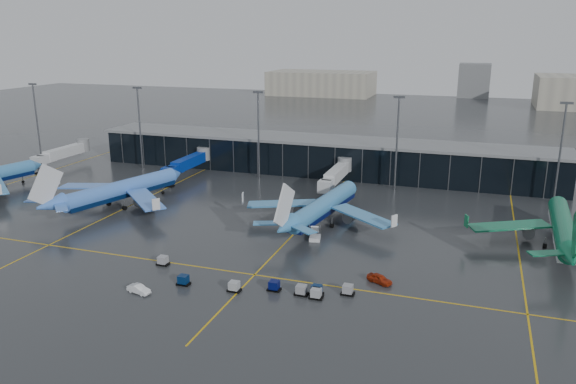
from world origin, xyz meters
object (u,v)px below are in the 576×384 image
(airliner_aer_lingus, at_px, (564,215))
(mobile_airstair, at_px, (315,236))
(service_van_white, at_px, (139,289))
(airliner_arkefly, at_px, (122,179))
(baggage_carts, at_px, (265,285))
(service_van_red, at_px, (380,279))
(airliner_klm_near, at_px, (324,195))

(airliner_aer_lingus, distance_m, mobile_airstair, 49.70)
(service_van_white, bearing_deg, airliner_arkefly, 50.00)
(baggage_carts, xyz_separation_m, service_van_red, (17.81, 8.52, 0.02))
(airliner_arkefly, xyz_separation_m, mobile_airstair, (51.79, -7.63, -6.03))
(service_van_red, height_order, service_van_white, service_van_red)
(baggage_carts, xyz_separation_m, service_van_white, (-19.12, -8.23, -0.05))
(baggage_carts, distance_m, mobile_airstair, 25.12)
(service_van_red, relative_size, service_van_white, 1.07)
(airliner_klm_near, height_order, mobile_airstair, airliner_klm_near)
(service_van_red, xyz_separation_m, service_van_white, (-36.93, -16.75, -0.07))
(airliner_aer_lingus, relative_size, service_van_white, 10.04)
(service_van_white, bearing_deg, airliner_aer_lingus, -43.66)
(service_van_red, bearing_deg, airliner_aer_lingus, -21.13)
(baggage_carts, distance_m, service_van_red, 19.74)
(airliner_arkefly, xyz_separation_m, service_van_red, (68.14, -24.18, -6.02))
(airliner_aer_lingus, xyz_separation_m, mobile_airstair, (-47.81, -12.24, -5.85))
(airliner_arkefly, height_order, mobile_airstair, airliner_arkefly)
(airliner_aer_lingus, bearing_deg, airliner_klm_near, -175.93)
(airliner_klm_near, height_order, service_van_white, airliner_klm_near)
(airliner_arkefly, height_order, airliner_aer_lingus, airliner_arkefly)
(airliner_klm_near, xyz_separation_m, baggage_carts, (-0.26, -36.06, -5.78))
(airliner_arkefly, xyz_separation_m, service_van_white, (31.21, -40.94, -6.10))
(baggage_carts, height_order, service_van_white, baggage_carts)
(airliner_aer_lingus, distance_m, service_van_red, 43.05)
(airliner_klm_near, relative_size, service_van_white, 9.92)
(mobile_airstair, xyz_separation_m, service_van_white, (-20.58, -33.31, -0.06))
(airliner_arkefly, bearing_deg, mobile_airstair, 8.13)
(airliner_aer_lingus, xyz_separation_m, service_van_red, (-31.46, -28.80, -5.84))
(baggage_carts, bearing_deg, airliner_arkefly, 146.98)
(mobile_airstair, bearing_deg, service_van_red, -56.54)
(airliner_aer_lingus, distance_m, baggage_carts, 62.08)
(baggage_carts, relative_size, service_van_white, 8.71)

